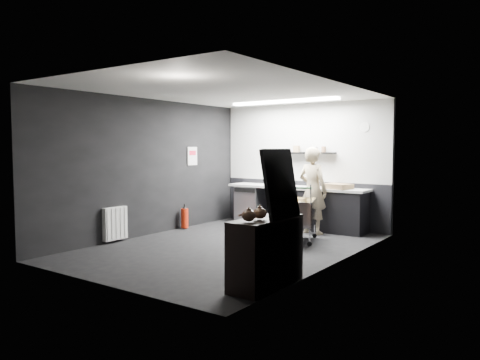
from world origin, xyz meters
The scene contains 22 objects.
floor centered at (0.00, 0.00, 0.00)m, with size 5.50×5.50×0.00m, color black.
ceiling centered at (0.00, 0.00, 2.70)m, with size 5.50×5.50×0.00m, color silver.
wall_back centered at (0.00, 2.75, 1.35)m, with size 5.50×5.50×0.00m, color black.
wall_front centered at (0.00, -2.75, 1.35)m, with size 5.50×5.50×0.00m, color black.
wall_left centered at (-2.00, 0.00, 1.35)m, with size 5.50×5.50×0.00m, color black.
wall_right centered at (2.00, 0.00, 1.35)m, with size 5.50×5.50×0.00m, color black.
kitchen_wall_panel centered at (0.00, 2.73, 1.85)m, with size 3.95×0.02×1.70m, color #AFB0AB.
dado_panel centered at (0.00, 2.73, 0.50)m, with size 3.95×0.02×1.00m, color black.
floating_shelf centered at (0.20, 2.62, 1.62)m, with size 1.20×0.22×0.04m, color black.
wall_clock centered at (1.40, 2.72, 2.15)m, with size 0.20×0.20×0.03m, color silver.
poster centered at (-1.98, 1.30, 1.55)m, with size 0.02×0.30×0.40m, color silver.
poster_red_band centered at (-1.98, 1.30, 1.62)m, with size 0.01×0.22×0.10m, color red.
radiator centered at (-1.94, -0.90, 0.35)m, with size 0.10×0.50×0.60m, color silver.
ceiling_strip centered at (0.00, 1.85, 2.67)m, with size 2.40×0.20×0.04m, color white.
prep_counter centered at (0.14, 2.42, 0.46)m, with size 3.20×0.61×0.90m.
person centered at (0.62, 1.97, 0.87)m, with size 0.64×0.42×1.75m, color beige.
shopping_cart centered at (0.76, 1.15, 0.50)m, with size 0.87×1.14×1.05m.
sideboard centered at (1.78, -1.58, 0.55)m, with size 0.49×1.15×1.72m.
fire_extinguisher centered at (-1.85, 0.89, 0.25)m, with size 0.15×0.15×0.51m.
cardboard_box centered at (0.98, 2.37, 0.95)m, with size 0.52×0.40×0.10m, color olive.
pink_tub centered at (0.40, 2.42, 1.00)m, with size 0.20×0.20×0.20m, color silver.
white_container centered at (-0.30, 2.37, 0.99)m, with size 0.20×0.15×0.17m, color silver.
Camera 1 is at (4.83, -6.50, 1.74)m, focal length 35.00 mm.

